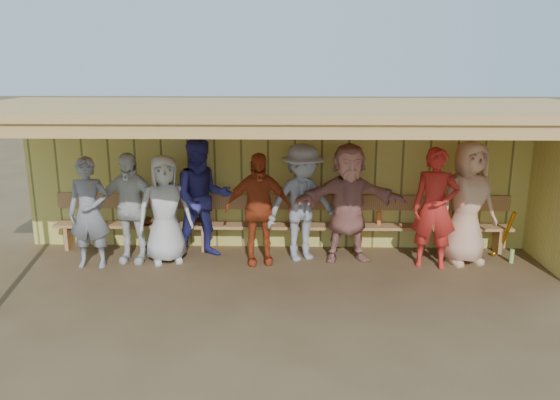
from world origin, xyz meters
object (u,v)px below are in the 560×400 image
at_px(player_b, 165,209).
at_px(player_extra, 130,208).
at_px(player_d, 258,209).
at_px(player_h, 468,203).
at_px(player_c, 202,199).
at_px(player_e, 302,203).
at_px(player_g, 435,208).
at_px(player_f, 348,203).
at_px(player_a, 89,213).
at_px(bench, 281,219).

xyz_separation_m(player_b, player_extra, (-0.55, -0.00, 0.02)).
bearing_deg(player_d, player_h, -8.72).
relative_size(player_c, player_e, 1.04).
xyz_separation_m(player_c, player_g, (3.59, -0.34, -0.04)).
relative_size(player_e, player_f, 0.99).
bearing_deg(player_f, player_h, -7.67).
relative_size(player_f, player_g, 1.01).
xyz_separation_m(player_a, player_b, (1.10, 0.25, -0.00)).
xyz_separation_m(player_e, player_g, (2.00, -0.27, -0.00)).
relative_size(player_d, bench, 0.23).
distance_m(player_c, player_e, 1.59).
xyz_separation_m(player_f, player_g, (1.28, -0.25, -0.01)).
xyz_separation_m(player_a, bench, (2.90, 0.88, -0.33)).
distance_m(player_c, bench, 1.38).
xyz_separation_m(player_c, player_f, (2.31, -0.09, -0.03)).
distance_m(player_d, bench, 0.81).
distance_m(player_e, player_g, 2.02).
relative_size(player_c, player_d, 1.10).
height_order(player_a, player_c, player_c).
relative_size(player_a, player_c, 0.88).
height_order(player_f, bench, player_f).
xyz_separation_m(player_g, player_h, (0.55, 0.19, 0.04)).
distance_m(player_a, player_g, 5.24).
relative_size(player_e, player_extra, 1.07).
distance_m(player_g, player_h, 0.58).
relative_size(player_f, bench, 0.25).
bearing_deg(player_d, player_f, -4.12).
distance_m(player_a, player_d, 2.56).
height_order(player_c, bench, player_c).
bearing_deg(player_f, player_e, 172.51).
bearing_deg(player_a, player_f, 3.14).
bearing_deg(player_g, player_b, -169.49).
bearing_deg(player_e, player_c, 153.63).
bearing_deg(player_extra, bench, 20.82).
height_order(player_a, player_e, player_e).
height_order(player_b, player_extra, player_extra).
relative_size(player_b, player_f, 0.91).
bearing_deg(player_e, player_b, 160.78).
distance_m(player_b, player_f, 2.86).
distance_m(player_e, bench, 0.70).
relative_size(player_a, player_d, 0.98).
bearing_deg(player_h, player_g, -177.23).
relative_size(player_d, player_e, 0.94).
distance_m(player_d, player_e, 0.71).
xyz_separation_m(player_a, player_c, (1.65, 0.49, 0.11)).
bearing_deg(player_c, player_b, -174.83).
bearing_deg(player_d, player_c, 153.59).
bearing_deg(player_d, player_a, 174.65).
relative_size(player_b, player_h, 0.89).
bearing_deg(player_c, player_e, -21.21).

